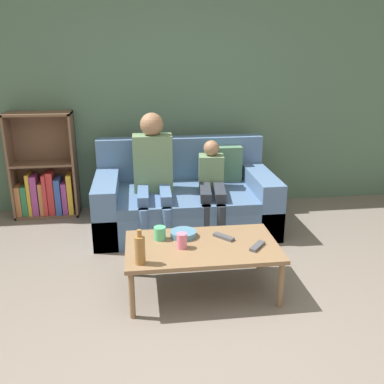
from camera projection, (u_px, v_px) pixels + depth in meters
The scene contains 13 objects.
ground_plane at pixel (232, 350), 2.57m from camera, with size 22.00×22.00×0.00m, color #70665B.
wall_back at pixel (184, 89), 4.57m from camera, with size 12.00×0.06×2.60m.
couch at pixel (185, 200), 4.29m from camera, with size 1.73×1.00×0.83m.
bookshelf at pixel (46, 179), 4.53m from camera, with size 0.66×0.28×1.10m.
coffee_table at pixel (202, 249), 3.09m from camera, with size 1.10×0.64×0.37m.
person_adult at pixel (153, 167), 4.04m from camera, with size 0.38×0.68×1.15m.
person_child at pixel (212, 183), 4.10m from camera, with size 0.31×0.69×0.87m.
cup_near at pixel (182, 241), 3.02m from camera, with size 0.07×0.07×0.11m.
cup_far at pixel (160, 233), 3.16m from camera, with size 0.09×0.09×0.10m.
tv_remote_0 at pixel (224, 237), 3.18m from camera, with size 0.15×0.16×0.02m.
tv_remote_1 at pixel (257, 246), 3.04m from camera, with size 0.15×0.16×0.02m.
snack_bowl at pixel (183, 234), 3.21m from camera, with size 0.20×0.20×0.05m.
bottle at pixel (140, 249), 2.79m from camera, with size 0.07×0.07×0.24m.
Camera 1 is at (-0.51, -2.08, 1.73)m, focal length 40.00 mm.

